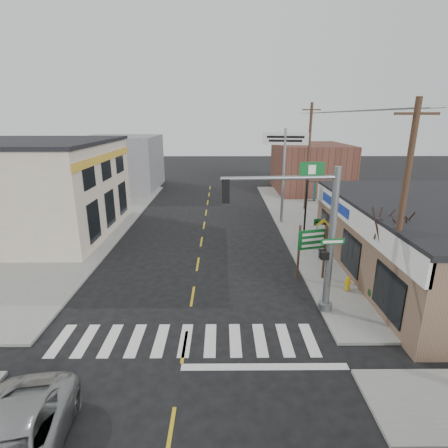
{
  "coord_description": "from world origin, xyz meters",
  "views": [
    {
      "loc": [
        1.47,
        -11.65,
        8.57
      ],
      "look_at": [
        1.6,
        7.2,
        2.8
      ],
      "focal_mm": 28.0,
      "sensor_mm": 36.0,
      "label": 1
    }
  ],
  "objects_px": {
    "dance_center_sign": "(285,154)",
    "bare_tree": "(393,217)",
    "lamp_post": "(307,198)",
    "guide_sign": "(312,245)",
    "utility_pole_near": "(401,215)",
    "fire_hydrant": "(348,283)",
    "utility_pole_far": "(308,156)",
    "traffic_signal_pole": "(314,226)"
  },
  "relations": [
    {
      "from": "traffic_signal_pole",
      "to": "bare_tree",
      "type": "bearing_deg",
      "value": 5.27
    },
    {
      "from": "guide_sign",
      "to": "dance_center_sign",
      "type": "bearing_deg",
      "value": 73.24
    },
    {
      "from": "fire_hydrant",
      "to": "dance_center_sign",
      "type": "distance_m",
      "value": 13.37
    },
    {
      "from": "guide_sign",
      "to": "utility_pole_far",
      "type": "height_order",
      "value": "utility_pole_far"
    },
    {
      "from": "guide_sign",
      "to": "utility_pole_near",
      "type": "xyz_separation_m",
      "value": [
        2.32,
        -4.07,
        2.77
      ]
    },
    {
      "from": "bare_tree",
      "to": "utility_pole_near",
      "type": "height_order",
      "value": "utility_pole_near"
    },
    {
      "from": "fire_hydrant",
      "to": "bare_tree",
      "type": "bearing_deg",
      "value": -44.88
    },
    {
      "from": "dance_center_sign",
      "to": "utility_pole_near",
      "type": "height_order",
      "value": "utility_pole_near"
    },
    {
      "from": "lamp_post",
      "to": "bare_tree",
      "type": "relative_size",
      "value": 0.98
    },
    {
      "from": "dance_center_sign",
      "to": "utility_pole_far",
      "type": "distance_m",
      "value": 5.35
    },
    {
      "from": "fire_hydrant",
      "to": "utility_pole_far",
      "type": "xyz_separation_m",
      "value": [
        1.64,
        16.59,
        4.59
      ]
    },
    {
      "from": "traffic_signal_pole",
      "to": "utility_pole_far",
      "type": "bearing_deg",
      "value": 72.53
    },
    {
      "from": "fire_hydrant",
      "to": "bare_tree",
      "type": "height_order",
      "value": "bare_tree"
    },
    {
      "from": "guide_sign",
      "to": "fire_hydrant",
      "type": "height_order",
      "value": "guide_sign"
    },
    {
      "from": "utility_pole_far",
      "to": "guide_sign",
      "type": "bearing_deg",
      "value": -101.68
    },
    {
      "from": "lamp_post",
      "to": "bare_tree",
      "type": "bearing_deg",
      "value": -104.58
    },
    {
      "from": "lamp_post",
      "to": "utility_pole_far",
      "type": "height_order",
      "value": "utility_pole_far"
    },
    {
      "from": "traffic_signal_pole",
      "to": "lamp_post",
      "type": "relative_size",
      "value": 1.29
    },
    {
      "from": "traffic_signal_pole",
      "to": "guide_sign",
      "type": "relative_size",
      "value": 2.23
    },
    {
      "from": "utility_pole_near",
      "to": "utility_pole_far",
      "type": "distance_m",
      "value": 19.29
    },
    {
      "from": "fire_hydrant",
      "to": "utility_pole_far",
      "type": "relative_size",
      "value": 0.08
    },
    {
      "from": "dance_center_sign",
      "to": "bare_tree",
      "type": "relative_size",
      "value": 1.43
    },
    {
      "from": "guide_sign",
      "to": "fire_hydrant",
      "type": "xyz_separation_m",
      "value": [
        1.56,
        -1.4,
        -1.54
      ]
    },
    {
      "from": "traffic_signal_pole",
      "to": "utility_pole_near",
      "type": "bearing_deg",
      "value": -19.31
    },
    {
      "from": "traffic_signal_pole",
      "to": "guide_sign",
      "type": "bearing_deg",
      "value": 69.57
    },
    {
      "from": "traffic_signal_pole",
      "to": "fire_hydrant",
      "type": "distance_m",
      "value": 4.74
    },
    {
      "from": "guide_sign",
      "to": "bare_tree",
      "type": "relative_size",
      "value": 0.56
    },
    {
      "from": "dance_center_sign",
      "to": "utility_pole_near",
      "type": "relative_size",
      "value": 0.83
    },
    {
      "from": "guide_sign",
      "to": "bare_tree",
      "type": "distance_m",
      "value": 4.41
    },
    {
      "from": "traffic_signal_pole",
      "to": "lamp_post",
      "type": "height_order",
      "value": "traffic_signal_pole"
    },
    {
      "from": "lamp_post",
      "to": "dance_center_sign",
      "type": "relative_size",
      "value": 0.68
    },
    {
      "from": "lamp_post",
      "to": "dance_center_sign",
      "type": "distance_m",
      "value": 5.12
    },
    {
      "from": "dance_center_sign",
      "to": "bare_tree",
      "type": "bearing_deg",
      "value": -69.06
    },
    {
      "from": "dance_center_sign",
      "to": "traffic_signal_pole",
      "type": "bearing_deg",
      "value": -84.36
    },
    {
      "from": "lamp_post",
      "to": "guide_sign",
      "type": "bearing_deg",
      "value": -124.66
    },
    {
      "from": "bare_tree",
      "to": "utility_pole_far",
      "type": "bearing_deg",
      "value": 88.58
    },
    {
      "from": "dance_center_sign",
      "to": "bare_tree",
      "type": "distance_m",
      "value": 13.72
    },
    {
      "from": "dance_center_sign",
      "to": "utility_pole_far",
      "type": "height_order",
      "value": "utility_pole_far"
    },
    {
      "from": "bare_tree",
      "to": "lamp_post",
      "type": "bearing_deg",
      "value": 99.79
    },
    {
      "from": "guide_sign",
      "to": "bare_tree",
      "type": "xyz_separation_m",
      "value": [
        2.76,
        -2.59,
        2.27
      ]
    },
    {
      "from": "guide_sign",
      "to": "utility_pole_near",
      "type": "height_order",
      "value": "utility_pole_near"
    },
    {
      "from": "traffic_signal_pole",
      "to": "bare_tree",
      "type": "distance_m",
      "value": 3.72
    }
  ]
}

